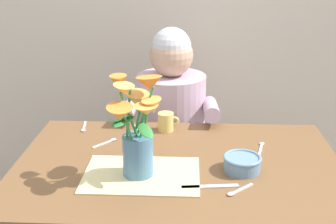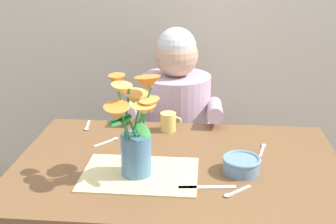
# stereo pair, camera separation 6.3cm
# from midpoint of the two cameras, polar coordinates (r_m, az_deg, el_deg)

# --- Properties ---
(dining_table) EXTENTS (1.20, 0.80, 0.74)m
(dining_table) POSITION_cam_midpoint_polar(r_m,az_deg,el_deg) (1.68, 0.24, -9.54)
(dining_table) COLOR brown
(dining_table) RESTS_ON ground_plane
(seated_person) EXTENTS (0.45, 0.47, 1.14)m
(seated_person) POSITION_cam_midpoint_polar(r_m,az_deg,el_deg) (2.27, -0.39, -3.54)
(seated_person) COLOR #4C4C56
(seated_person) RESTS_ON ground_plane
(striped_placemat) EXTENTS (0.40, 0.28, 0.00)m
(striped_placemat) POSITION_cam_midpoint_polar(r_m,az_deg,el_deg) (1.55, -4.62, -8.08)
(striped_placemat) COLOR beige
(striped_placemat) RESTS_ON dining_table
(flower_vase) EXTENTS (0.20, 0.24, 0.35)m
(flower_vase) POSITION_cam_midpoint_polar(r_m,az_deg,el_deg) (1.47, -5.24, -1.87)
(flower_vase) COLOR teal
(flower_vase) RESTS_ON dining_table
(ceramic_bowl) EXTENTS (0.14, 0.14, 0.06)m
(ceramic_bowl) POSITION_cam_midpoint_polar(r_m,az_deg,el_deg) (1.58, 8.41, -6.53)
(ceramic_bowl) COLOR #6689A8
(ceramic_bowl) RESTS_ON dining_table
(dinner_knife) EXTENTS (0.19, 0.04, 0.00)m
(dinner_knife) POSITION_cam_midpoint_polar(r_m,az_deg,el_deg) (1.48, 4.21, -9.58)
(dinner_knife) COLOR silver
(dinner_knife) RESTS_ON dining_table
(ceramic_mug) EXTENTS (0.09, 0.07, 0.08)m
(ceramic_mug) POSITION_cam_midpoint_polar(r_m,az_deg,el_deg) (1.90, -1.20, -1.28)
(ceramic_mug) COLOR #E5C666
(ceramic_mug) RESTS_ON dining_table
(spoon_0) EXTENTS (0.09, 0.10, 0.01)m
(spoon_0) POSITION_cam_midpoint_polar(r_m,az_deg,el_deg) (1.82, -8.70, -3.80)
(spoon_0) COLOR silver
(spoon_0) RESTS_ON dining_table
(spoon_1) EXTENTS (0.06, 0.11, 0.01)m
(spoon_1) POSITION_cam_midpoint_polar(r_m,az_deg,el_deg) (1.91, -4.76, -2.42)
(spoon_1) COLOR silver
(spoon_1) RESTS_ON dining_table
(spoon_2) EXTENTS (0.10, 0.09, 0.01)m
(spoon_2) POSITION_cam_midpoint_polar(r_m,az_deg,el_deg) (1.46, 7.56, -10.14)
(spoon_2) COLOR silver
(spoon_2) RESTS_ON dining_table
(spoon_3) EXTENTS (0.03, 0.12, 0.01)m
(spoon_3) POSITION_cam_midpoint_polar(r_m,az_deg,el_deg) (1.97, -11.73, -2.05)
(spoon_3) COLOR silver
(spoon_3) RESTS_ON dining_table
(spoon_4) EXTENTS (0.04, 0.12, 0.01)m
(spoon_4) POSITION_cam_midpoint_polar(r_m,az_deg,el_deg) (1.79, 10.95, -4.39)
(spoon_4) COLOR silver
(spoon_4) RESTS_ON dining_table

